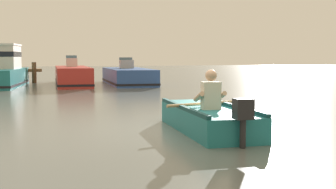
{
  "coord_description": "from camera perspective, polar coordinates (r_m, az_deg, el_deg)",
  "views": [
    {
      "loc": [
        -3.24,
        -8.22,
        1.43
      ],
      "look_at": [
        0.12,
        1.48,
        0.55
      ],
      "focal_mm": 47.27,
      "sensor_mm": 36.0,
      "label": 1
    }
  ],
  "objects": [
    {
      "name": "rowboat_with_person",
      "position": [
        8.6,
        5.04,
        -3.0
      ],
      "size": [
        1.96,
        3.72,
        1.19
      ],
      "color": "#1E727A",
      "rests_on": "ground"
    },
    {
      "name": "moored_boat_teal",
      "position": [
        22.75,
        -20.61,
        2.88
      ],
      "size": [
        2.68,
        5.75,
        2.05
      ],
      "color": "#1E727A",
      "rests_on": "ground"
    },
    {
      "name": "ground_plane",
      "position": [
        8.95,
        2.37,
        -4.29
      ],
      "size": [
        120.0,
        120.0,
        0.0
      ],
      "primitive_type": "plane",
      "color": "slate"
    },
    {
      "name": "moored_boat_red",
      "position": [
        23.01,
        -12.23,
        2.31
      ],
      "size": [
        2.09,
        6.53,
        1.5
      ],
      "color": "#B72D28",
      "rests_on": "ground"
    },
    {
      "name": "moored_boat_blue",
      "position": [
        23.23,
        -5.18,
        2.3
      ],
      "size": [
        2.54,
        6.2,
        1.4
      ],
      "color": "#2D519E",
      "rests_on": "ground"
    }
  ]
}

